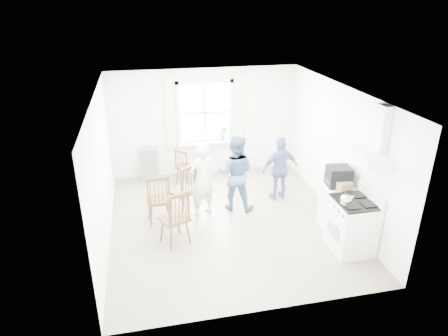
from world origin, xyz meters
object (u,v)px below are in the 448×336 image
person_left (202,180)px  stereo_stack (339,176)px  windsor_chair_a (186,185)px  person_mid (235,173)px  gas_stove (352,225)px  low_cabinet (336,207)px  windsor_chair_c (177,213)px  windsor_chair_b (159,195)px  person_right (280,169)px

person_left → stereo_stack: bearing=133.3°
stereo_stack → windsor_chair_a: bearing=158.4°
person_left → person_mid: (0.71, 0.09, 0.04)m
stereo_stack → person_left: bearing=155.9°
person_left → person_mid: person_mid is taller
gas_stove → person_mid: 2.49m
windsor_chair_a → low_cabinet: bearing=-21.5°
windsor_chair_a → person_left: 0.32m
gas_stove → windsor_chair_c: gas_stove is taller
windsor_chair_b → gas_stove: bearing=-25.2°
stereo_stack → windsor_chair_b: size_ratio=0.44×
stereo_stack → person_left: (-2.37, 1.06, -0.32)m
windsor_chair_b → low_cabinet: bearing=-13.9°
stereo_stack → windsor_chair_c: bearing=179.4°
gas_stove → low_cabinet: 0.70m
windsor_chair_c → low_cabinet: bearing=-0.7°
gas_stove → stereo_stack: 0.93m
person_left → windsor_chair_b: bearing=-6.6°
gas_stove → person_mid: person_mid is taller
low_cabinet → person_left: size_ratio=0.59×
person_left → low_cabinet: bearing=133.5°
windsor_chair_a → windsor_chair_b: 0.62m
windsor_chair_c → person_mid: person_mid is taller
windsor_chair_c → windsor_chair_b: bearing=109.4°
windsor_chair_a → person_right: person_right is taller
stereo_stack → gas_stove: bearing=-93.0°
stereo_stack → windsor_chair_b: (-3.25, 0.81, -0.44)m
person_left → person_right: 1.78m
gas_stove → windsor_chair_a: 3.19m
low_cabinet → person_left: person_left is taller
stereo_stack → person_mid: 2.04m
windsor_chair_c → person_left: 1.20m
gas_stove → windsor_chair_c: (-2.94, 0.74, 0.17)m
person_right → person_mid: bearing=4.8°
person_left → person_mid: size_ratio=0.95×
person_mid → person_right: person_mid is taller
low_cabinet → person_left: bearing=156.1°
windsor_chair_c → person_right: 2.71m
stereo_stack → person_right: person_right is taller
person_mid → person_right: size_ratio=1.13×
windsor_chair_c → person_right: bearing=29.6°
low_cabinet → stereo_stack: size_ratio=1.95×
windsor_chair_c → person_left: size_ratio=0.71×
person_right → stereo_stack: bearing=107.3°
low_cabinet → person_right: person_right is taller
low_cabinet → windsor_chair_c: 3.02m
windsor_chair_a → person_right: 2.09m
windsor_chair_a → stereo_stack: bearing=-21.6°
windsor_chair_a → windsor_chair_c: bearing=-105.8°
stereo_stack → person_right: 1.55m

